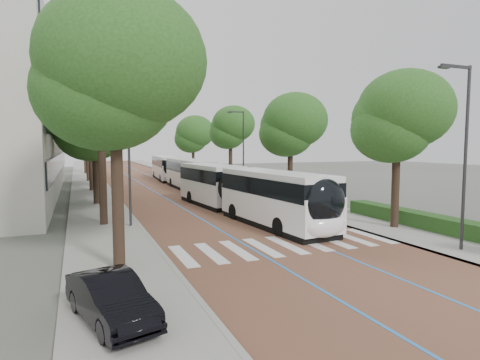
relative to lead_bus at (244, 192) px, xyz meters
name	(u,v)px	position (x,y,z in m)	size (l,w,h in m)	color
ground	(293,251)	(-1.41, -9.00, -1.63)	(160.00, 160.00, 0.00)	#51544C
road	(147,180)	(-1.41, 31.00, -1.62)	(11.00, 140.00, 0.02)	brown
sidewalk_left	(88,181)	(-8.91, 31.00, -1.57)	(4.00, 140.00, 0.12)	gray
sidewalk_right	(200,178)	(6.09, 31.00, -1.57)	(4.00, 140.00, 0.12)	gray
kerb_left	(104,181)	(-7.01, 31.00, -1.57)	(0.20, 140.00, 0.14)	gray
kerb_right	(187,178)	(4.19, 31.00, -1.57)	(0.20, 140.00, 0.14)	gray
zebra_crossing	(286,245)	(-1.21, -8.00, -1.60)	(10.55, 3.60, 0.01)	silver
lane_line_left	(135,180)	(-3.01, 31.00, -1.60)	(0.12, 126.00, 0.01)	#297ACD
lane_line_right	(159,179)	(0.19, 31.00, -1.60)	(0.12, 126.00, 0.01)	#297ACD
hedge	(442,224)	(7.69, -9.00, -1.11)	(1.20, 14.00, 0.80)	#184216
streetlight_near	(463,143)	(5.21, -12.00, 3.19)	(1.82, 0.20, 8.00)	#2F2F32
streetlight_far	(242,144)	(5.21, 13.00, 3.19)	(1.82, 0.20, 8.00)	#2F2F32
lamp_post_left	(129,156)	(-7.51, -1.00, 2.49)	(0.14, 0.14, 8.00)	#2F2F32
trees_left	(92,120)	(-8.91, 13.82, 5.31)	(6.41, 60.91, 10.32)	black
trees_right	(245,131)	(6.29, 14.77, 4.57)	(5.84, 47.51, 8.67)	black
lead_bus	(244,192)	(0.00, 0.00, 0.00)	(4.01, 18.54, 3.20)	black
bus_queued_0	(191,175)	(0.82, 16.44, 0.00)	(2.60, 12.41, 3.20)	white
bus_queued_1	(166,168)	(1.02, 29.70, 0.00)	(3.35, 12.54, 3.20)	white
parked_car	(111,298)	(-9.58, -13.73, -0.88)	(1.33, 3.81, 1.25)	black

